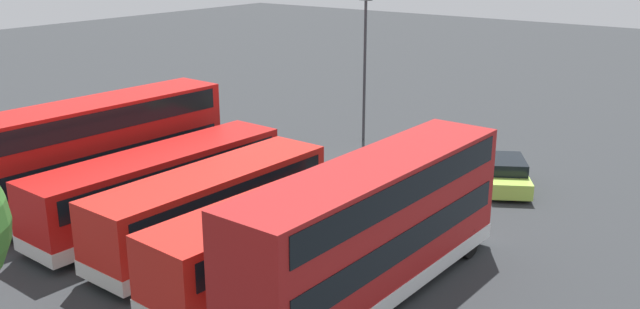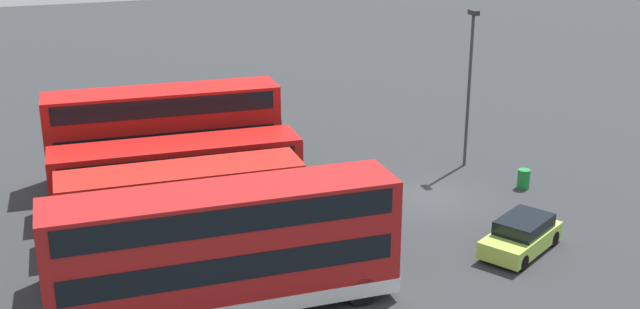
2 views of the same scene
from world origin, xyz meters
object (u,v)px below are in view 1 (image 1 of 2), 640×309
bus_single_deck_fourth (161,183)px  bus_single_deck_third (213,205)px  bus_single_deck_second (290,230)px  lamp_post_tall (365,58)px  waste_bin_yellow (432,139)px  bus_double_decker_near_end (374,226)px  car_hatchback_silver (506,174)px  bus_double_decker_fifth (103,148)px

bus_single_deck_fourth → bus_single_deck_third: bearing=173.3°
bus_single_deck_second → lamp_post_tall: lamp_post_tall is taller
waste_bin_yellow → lamp_post_tall: bearing=15.6°
bus_single_deck_second → bus_single_deck_fourth: (7.23, -0.54, 0.00)m
lamp_post_tall → waste_bin_yellow: 5.88m
bus_single_deck_second → bus_single_deck_fourth: bearing=-4.3°
waste_bin_yellow → bus_double_decker_near_end: bearing=111.9°
bus_single_deck_fourth → car_hatchback_silver: (-9.77, -12.14, -0.92)m
bus_single_deck_second → car_hatchback_silver: size_ratio=2.59×
bus_single_deck_fourth → bus_double_decker_near_end: bearing=179.0°
bus_single_deck_third → lamp_post_tall: lamp_post_tall is taller
bus_single_deck_third → lamp_post_tall: size_ratio=1.26×
bus_single_deck_fourth → waste_bin_yellow: size_ratio=12.09×
lamp_post_tall → bus_double_decker_fifth: bearing=76.3°
bus_single_deck_second → bus_single_deck_fourth: 7.25m
bus_single_deck_second → car_hatchback_silver: (-2.55, -12.68, -0.92)m
bus_double_decker_near_end → car_hatchback_silver: size_ratio=2.77×
bus_single_deck_fourth → bus_single_deck_second: bearing=175.7°
bus_double_decker_fifth → lamp_post_tall: lamp_post_tall is taller
bus_single_deck_third → car_hatchback_silver: 14.09m
bus_double_decker_near_end → bus_single_deck_third: (6.94, 0.22, -0.83)m
bus_single_deck_second → bus_double_decker_fifth: bearing=-3.2°
bus_single_deck_second → bus_single_deck_third: (3.81, -0.14, -0.00)m
bus_double_decker_fifth → waste_bin_yellow: size_ratio=12.20×
car_hatchback_silver → lamp_post_tall: 11.07m
bus_double_decker_near_end → bus_single_deck_fourth: bus_double_decker_near_end is taller
bus_double_decker_near_end → bus_double_decker_fifth: size_ratio=1.04×
bus_single_deck_third → car_hatchback_silver: bearing=-116.9°
lamp_post_tall → bus_double_decker_near_end: bearing=124.3°
bus_double_decker_fifth → lamp_post_tall: size_ratio=1.42×
bus_single_deck_third → waste_bin_yellow: bus_single_deck_third is taller
bus_single_deck_fourth → bus_double_decker_fifth: bearing=-0.9°
bus_single_deck_second → waste_bin_yellow: size_ratio=11.94×
bus_double_decker_near_end → bus_single_deck_fourth: (10.36, -0.18, -0.83)m
bus_double_decker_near_end → car_hatchback_silver: bearing=-87.3°
bus_double_decker_fifth → lamp_post_tall: 15.66m
bus_single_deck_second → bus_double_decker_near_end: bearing=-173.4°
bus_double_decker_near_end → bus_double_decker_fifth: same height
bus_single_deck_third → bus_single_deck_fourth: bearing=-6.7°
bus_double_decker_near_end → bus_single_deck_second: bearing=6.6°
bus_single_deck_second → bus_single_deck_fourth: size_ratio=0.99×
bus_single_deck_fourth → lamp_post_tall: bearing=-89.7°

